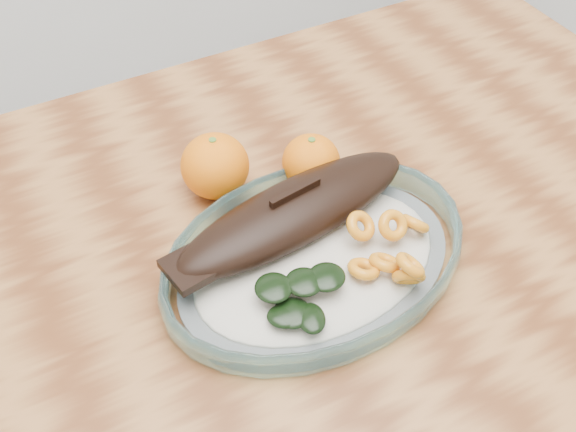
{
  "coord_description": "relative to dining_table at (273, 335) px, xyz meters",
  "views": [
    {
      "loc": [
        -0.2,
        -0.42,
        1.31
      ],
      "look_at": [
        0.05,
        0.05,
        0.77
      ],
      "focal_mm": 45.0,
      "sensor_mm": 36.0,
      "label": 1
    }
  ],
  "objects": [
    {
      "name": "orange_left",
      "position": [
        0.0,
        0.14,
        0.14
      ],
      "size": [
        0.08,
        0.08,
        0.08
      ],
      "primitive_type": "sphere",
      "color": "#F85505",
      "rests_on": "dining_table"
    },
    {
      "name": "dining_table",
      "position": [
        0.0,
        0.0,
        0.0
      ],
      "size": [
        1.2,
        0.8,
        0.75
      ],
      "color": "#603116",
      "rests_on": "ground"
    },
    {
      "name": "orange_right",
      "position": [
        0.1,
        0.1,
        0.13
      ],
      "size": [
        0.06,
        0.06,
        0.06
      ],
      "primitive_type": "sphere",
      "color": "#F85505",
      "rests_on": "dining_table"
    },
    {
      "name": "plated_meal",
      "position": [
        0.05,
        -0.01,
        0.12
      ],
      "size": [
        0.64,
        0.64,
        0.08
      ],
      "rotation": [
        0.0,
        0.0,
        0.1
      ],
      "color": "white",
      "rests_on": "dining_table"
    }
  ]
}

